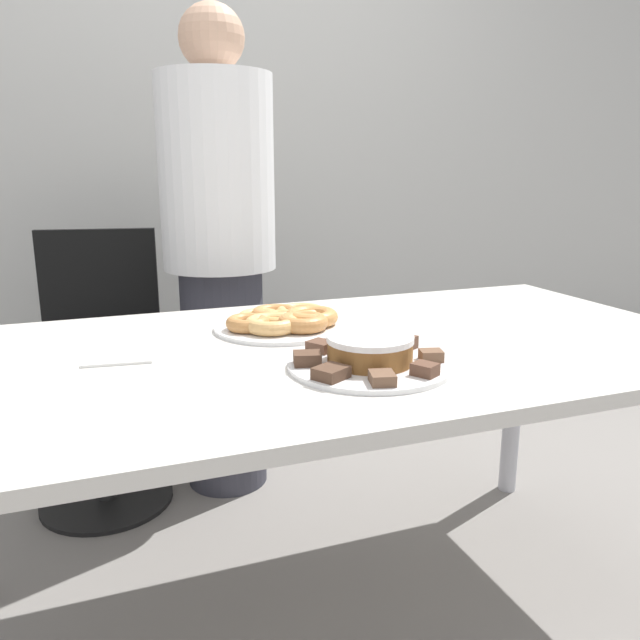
{
  "coord_description": "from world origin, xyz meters",
  "views": [
    {
      "loc": [
        -0.5,
        -1.25,
        1.12
      ],
      "look_at": [
        -0.02,
        0.0,
        0.79
      ],
      "focal_mm": 35.0,
      "sensor_mm": 36.0,
      "label": 1
    }
  ],
  "objects_px": {
    "plate_donuts": "(280,327)",
    "frosted_cake": "(370,349)",
    "person_standing": "(220,251)",
    "napkin": "(118,357)",
    "office_chair_left": "(100,374)",
    "plate_cake": "(370,365)"
  },
  "relations": [
    {
      "from": "office_chair_left",
      "to": "plate_donuts",
      "type": "xyz_separation_m",
      "value": [
        0.43,
        -0.7,
        0.29
      ]
    },
    {
      "from": "person_standing",
      "to": "napkin",
      "type": "bearing_deg",
      "value": -116.21
    },
    {
      "from": "office_chair_left",
      "to": "plate_donuts",
      "type": "distance_m",
      "value": 0.87
    },
    {
      "from": "person_standing",
      "to": "napkin",
      "type": "relative_size",
      "value": 10.77
    },
    {
      "from": "napkin",
      "to": "frosted_cake",
      "type": "bearing_deg",
      "value": -27.32
    },
    {
      "from": "frosted_cake",
      "to": "person_standing",
      "type": "bearing_deg",
      "value": 95.09
    },
    {
      "from": "plate_donuts",
      "to": "napkin",
      "type": "height_order",
      "value": "plate_donuts"
    },
    {
      "from": "office_chair_left",
      "to": "napkin",
      "type": "bearing_deg",
      "value": -77.55
    },
    {
      "from": "person_standing",
      "to": "plate_cake",
      "type": "height_order",
      "value": "person_standing"
    },
    {
      "from": "plate_donuts",
      "to": "napkin",
      "type": "distance_m",
      "value": 0.4
    },
    {
      "from": "plate_donuts",
      "to": "frosted_cake",
      "type": "distance_m",
      "value": 0.37
    },
    {
      "from": "plate_donuts",
      "to": "frosted_cake",
      "type": "xyz_separation_m",
      "value": [
        0.08,
        -0.36,
        0.03
      ]
    },
    {
      "from": "person_standing",
      "to": "plate_donuts",
      "type": "height_order",
      "value": "person_standing"
    },
    {
      "from": "office_chair_left",
      "to": "frosted_cake",
      "type": "distance_m",
      "value": 1.22
    },
    {
      "from": "plate_cake",
      "to": "napkin",
      "type": "xyz_separation_m",
      "value": [
        -0.47,
        0.24,
        -0.0
      ]
    },
    {
      "from": "person_standing",
      "to": "frosted_cake",
      "type": "distance_m",
      "value": 1.01
    },
    {
      "from": "plate_cake",
      "to": "office_chair_left",
      "type": "bearing_deg",
      "value": 115.51
    },
    {
      "from": "person_standing",
      "to": "office_chair_left",
      "type": "bearing_deg",
      "value": 173.2
    },
    {
      "from": "person_standing",
      "to": "plate_cake",
      "type": "relative_size",
      "value": 4.91
    },
    {
      "from": "person_standing",
      "to": "plate_donuts",
      "type": "xyz_separation_m",
      "value": [
        0.01,
        -0.65,
        -0.11
      ]
    },
    {
      "from": "office_chair_left",
      "to": "plate_cake",
      "type": "distance_m",
      "value": 1.21
    },
    {
      "from": "frosted_cake",
      "to": "napkin",
      "type": "distance_m",
      "value": 0.53
    }
  ]
}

